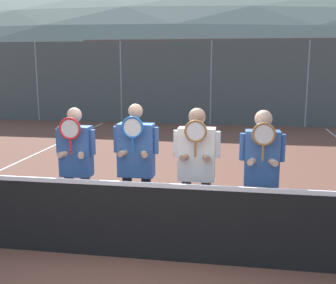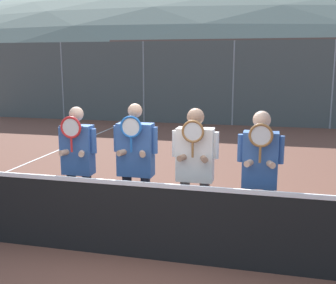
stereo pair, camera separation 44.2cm
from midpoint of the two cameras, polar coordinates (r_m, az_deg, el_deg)
name	(u,v)px [view 2 (the right image)]	position (r m, az deg, el deg)	size (l,w,h in m)	color
ground_plane	(146,259)	(5.42, -0.60, -15.56)	(120.00, 120.00, 0.00)	brown
hill_distant	(262,79)	(58.85, 12.80, 8.33)	(122.59, 68.10, 23.84)	gray
clubhouse_building	(281,74)	(23.38, 15.60, 8.90)	(17.10, 5.50, 3.45)	tan
fence_back	(233,83)	(16.16, 9.61, 7.82)	(21.19, 0.06, 3.16)	gray
tennis_net	(145,220)	(5.21, -0.61, -10.54)	(11.30, 0.09, 1.09)	gray
court_line_left_sideline	(0,175)	(9.72, -20.65, -4.16)	(0.05, 16.00, 0.01)	white
player_leftmost	(78,161)	(5.92, -10.03, -2.52)	(0.56, 0.34, 1.81)	black
player_center_left	(136,161)	(5.64, -2.18, -2.62)	(0.61, 0.34, 1.87)	#232838
player_center_right	(195,165)	(5.48, 5.97, -3.11)	(0.61, 0.34, 1.83)	#56565B
player_rightmost	(260,171)	(5.37, 14.63, -3.87)	(0.56, 0.34, 1.83)	black
car_far_left	(120,93)	(20.13, -5.94, 6.60)	(4.65, 2.00, 1.79)	silver
car_left_of_center	(235,95)	(18.92, 9.74, 6.28)	(4.66, 2.06, 1.83)	slate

